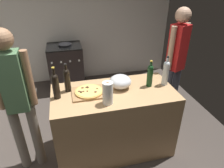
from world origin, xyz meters
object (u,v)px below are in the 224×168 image
mixing_bowl (120,82)px  paper_towel_roll (108,93)px  wine_bottle_green (166,72)px  person_in_stripes (17,97)px  wine_bottle_amber (150,75)px  wine_bottle_clear (67,79)px  pizza (89,91)px  stove (66,67)px  person_in_red (176,59)px  wine_bottle_dark (56,85)px

mixing_bowl → paper_towel_roll: size_ratio=1.04×
wine_bottle_green → person_in_stripes: (-1.72, -0.05, -0.07)m
mixing_bowl → paper_towel_roll: bearing=-127.1°
wine_bottle_amber → person_in_stripes: 1.52m
wine_bottle_clear → pizza: bearing=-27.3°
stove → person_in_stripes: 2.09m
paper_towel_roll → person_in_red: bearing=30.2°
stove → paper_towel_roll: bearing=-79.4°
wine_bottle_green → stove: bearing=122.2°
mixing_bowl → wine_bottle_dark: (-0.76, -0.05, 0.08)m
pizza → person_in_stripes: 0.77m
stove → person_in_red: bearing=-42.3°
mixing_bowl → paper_towel_roll: paper_towel_roll is taller
wine_bottle_clear → stove: bearing=89.9°
stove → person_in_stripes: size_ratio=0.55×
paper_towel_roll → wine_bottle_clear: (-0.40, 0.37, 0.03)m
person_in_stripes → stove: bearing=74.7°
wine_bottle_clear → person_in_red: bearing=11.4°
paper_towel_roll → person_in_red: size_ratio=0.15×
pizza → paper_towel_roll: (0.17, -0.25, 0.10)m
person_in_stripes → wine_bottle_green: bearing=1.7°
paper_towel_roll → wine_bottle_amber: wine_bottle_amber is taller
wine_bottle_clear → person_in_stripes: person_in_stripes is taller
pizza → paper_towel_roll: 0.32m
paper_towel_roll → person_in_stripes: person_in_stripes is taller
wine_bottle_dark → person_in_stripes: size_ratio=0.22×
wine_bottle_dark → stove: 1.99m
mixing_bowl → wine_bottle_clear: (-0.63, 0.07, 0.08)m
wine_bottle_dark → person_in_red: bearing=14.6°
wine_bottle_green → person_in_stripes: person_in_stripes is taller
person_in_stripes → mixing_bowl: bearing=5.2°
wine_bottle_clear → person_in_stripes: size_ratio=0.21×
paper_towel_roll → wine_bottle_green: bearing=17.0°
pizza → wine_bottle_dark: 0.39m
wine_bottle_green → wine_bottle_amber: (-0.20, 0.01, -0.02)m
mixing_bowl → wine_bottle_amber: 0.37m
wine_bottle_amber → person_in_red: (0.60, 0.44, -0.03)m
paper_towel_roll → wine_bottle_clear: 0.55m
pizza → person_in_red: (1.36, 0.44, 0.10)m
pizza → wine_bottle_amber: size_ratio=0.98×
mixing_bowl → person_in_stripes: person_in_stripes is taller
mixing_bowl → wine_bottle_dark: size_ratio=0.71×
pizza → person_in_stripes: size_ratio=0.19×
stove → pizza: bearing=-83.0°
wine_bottle_clear → person_in_stripes: 0.56m
wine_bottle_amber → person_in_stripes: size_ratio=0.20×
pizza → wine_bottle_dark: bearing=-179.1°
wine_bottle_dark → stove: (0.13, 1.89, -0.61)m
pizza → person_in_red: size_ratio=0.19×
pizza → wine_bottle_green: size_ratio=0.88×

